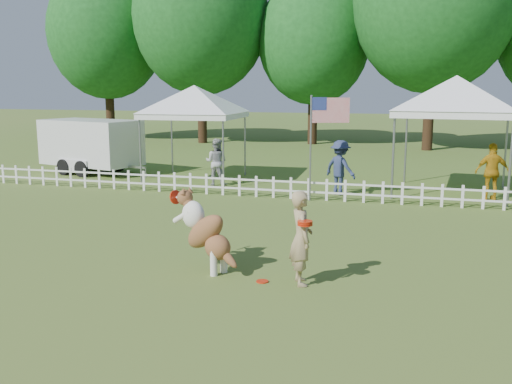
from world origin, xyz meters
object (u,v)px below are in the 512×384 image
handler (301,238)px  spectator_b (340,168)px  frisbee_on_turf (262,281)px  canopy_tent_right (453,137)px  canopy_tent_left (195,134)px  spectator_a (216,162)px  flag_pole (311,149)px  spectator_c (492,172)px  cargo_trailer (91,146)px  dog (206,232)px

handler → spectator_b: (-0.44, 7.80, 0.04)m
handler → spectator_b: 7.81m
spectator_b → frisbee_on_turf: bearing=120.3°
handler → canopy_tent_right: canopy_tent_right is taller
canopy_tent_right → spectator_b: canopy_tent_right is taller
canopy_tent_left → spectator_a: size_ratio=2.06×
flag_pole → spectator_c: bearing=-0.4°
handler → frisbee_on_turf: bearing=74.8°
cargo_trailer → spectator_c: cargo_trailer is taller
frisbee_on_turf → canopy_tent_left: size_ratio=0.06×
flag_pole → spectator_b: flag_pole is taller
flag_pole → spectator_c: 5.05m
dog → spectator_a: size_ratio=0.91×
frisbee_on_turf → cargo_trailer: 13.28m
canopy_tent_right → flag_pole: 4.36m
frisbee_on_turf → flag_pole: size_ratio=0.07×
spectator_a → spectator_b: bearing=173.4°
canopy_tent_left → dog: bearing=-70.0°
spectator_b → flag_pole: bearing=92.6°
canopy_tent_right → spectator_c: (1.03, -0.69, -0.88)m
frisbee_on_turf → spectator_b: size_ratio=0.12×
cargo_trailer → flag_pole: 9.06m
frisbee_on_turf → spectator_a: (-3.81, 8.40, 0.73)m
dog → cargo_trailer: size_ratio=0.30×
canopy_tent_right → cargo_trailer: bearing=-178.3°
dog → cargo_trailer: bearing=154.5°
spectator_b → canopy_tent_right: bearing=-129.7°
handler → spectator_b: size_ratio=0.95×
handler → spectator_a: bearing=4.3°
spectator_b → dog: bearing=112.4°
handler → flag_pole: 6.74m
canopy_tent_left → flag_pole: canopy_tent_left is taller
flag_pole → spectator_a: bearing=134.5°
spectator_b → spectator_c: bearing=-143.6°
handler → dog: handler is taller
dog → cargo_trailer: 12.32m
spectator_a → spectator_c: size_ratio=0.94×
cargo_trailer → frisbee_on_turf: bearing=-32.3°
cargo_trailer → canopy_tent_right: bearing=11.2°
frisbee_on_turf → cargo_trailer: size_ratio=0.04×
dog → spectator_b: size_ratio=0.86×
canopy_tent_left → flag_pole: (4.35, -2.54, -0.10)m
frisbee_on_turf → flag_pole: (-0.50, 6.70, 1.42)m
canopy_tent_left → flag_pole: bearing=-33.3°
handler → spectator_a: 9.40m
flag_pole → dog: bearing=-113.4°
dog → canopy_tent_right: 9.69m
spectator_a → spectator_c: bearing=179.6°
handler → dog: bearing=59.1°
spectator_a → cargo_trailer: bearing=-13.0°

